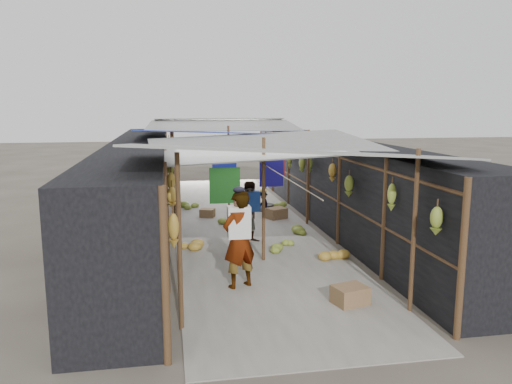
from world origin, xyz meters
TOP-DOWN VIEW (x-y plane):
  - ground at (0.00, 0.00)m, footprint 80.00×80.00m
  - aisle_slab at (0.00, 6.50)m, footprint 3.60×16.00m
  - stall_left at (-2.70, 6.50)m, footprint 1.40×15.00m
  - stall_right at (2.70, 6.50)m, footprint 1.40×15.00m
  - crate_near at (0.95, 0.42)m, footprint 0.62×0.55m
  - crate_mid at (1.10, 6.80)m, footprint 0.67×0.62m
  - crate_back at (-0.84, 7.32)m, footprint 0.49×0.45m
  - black_basin at (0.97, 8.04)m, footprint 0.64×0.64m
  - vendor_elderly at (-0.73, 1.52)m, footprint 0.77×0.66m
  - shopper_blue at (-0.02, 4.44)m, footprint 0.82×0.70m
  - vendor_seated at (0.78, 7.09)m, footprint 0.38×0.55m
  - market_canopy at (0.02, 6.83)m, footprint 5.62×15.20m
  - hanging_bananas at (0.05, 6.70)m, footprint 3.96×14.16m
  - floor_bananas at (0.47, 4.95)m, footprint 3.42×6.55m

SIDE VIEW (x-z plane):
  - ground at x=0.00m, z-range 0.00..0.00m
  - aisle_slab at x=0.00m, z-range 0.00..0.02m
  - black_basin at x=0.97m, z-range 0.00..0.19m
  - crate_back at x=-0.84m, z-range 0.00..0.26m
  - floor_bananas at x=0.47m, z-range -0.04..0.31m
  - crate_near at x=0.95m, z-range 0.00..0.32m
  - crate_mid at x=1.10m, z-range 0.00..0.32m
  - vendor_seated at x=0.78m, z-range 0.00..0.77m
  - shopper_blue at x=-0.02m, z-range 0.00..1.48m
  - vendor_elderly at x=-0.73m, z-range 0.00..1.78m
  - stall_left at x=-2.70m, z-range 0.00..2.30m
  - stall_right at x=2.70m, z-range 0.00..2.30m
  - hanging_bananas at x=0.05m, z-range 1.23..2.05m
  - market_canopy at x=0.02m, z-range 1.02..3.79m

